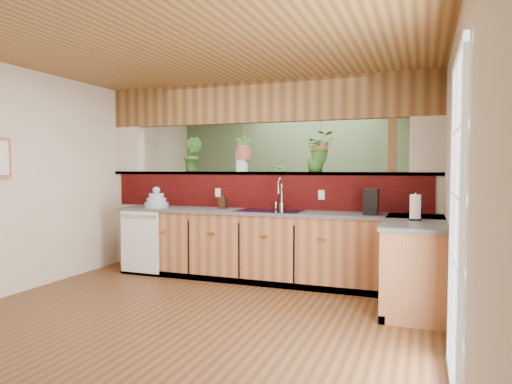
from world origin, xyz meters
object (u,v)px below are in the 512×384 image
(faucet, at_px, (280,193))
(soap_dispenser, at_px, (223,201))
(glass_jar, at_px, (242,158))
(paper_towel, at_px, (415,208))
(dish_stack, at_px, (156,201))
(coffee_maker, at_px, (371,203))
(shelving_console, at_px, (262,220))

(faucet, relative_size, soap_dispenser, 1.95)
(glass_jar, bearing_deg, paper_towel, -20.33)
(faucet, distance_m, dish_stack, 1.73)
(coffee_maker, relative_size, glass_jar, 0.81)
(faucet, bearing_deg, soap_dispenser, -174.52)
(faucet, height_order, coffee_maker, faucet)
(dish_stack, bearing_deg, faucet, 7.55)
(soap_dispenser, distance_m, shelving_console, 2.26)
(soap_dispenser, xyz_separation_m, glass_jar, (0.16, 0.29, 0.57))
(paper_towel, height_order, glass_jar, glass_jar)
(coffee_maker, xyz_separation_m, glass_jar, (-1.78, 0.40, 0.54))
(coffee_maker, xyz_separation_m, shelving_console, (-2.17, 2.30, -0.54))
(shelving_console, bearing_deg, glass_jar, -81.24)
(glass_jar, bearing_deg, coffee_maker, -12.73)
(dish_stack, height_order, soap_dispenser, dish_stack)
(dish_stack, relative_size, shelving_console, 0.20)
(soap_dispenser, relative_size, shelving_console, 0.13)
(soap_dispenser, height_order, paper_towel, paper_towel)
(coffee_maker, distance_m, paper_towel, 0.66)
(faucet, xyz_separation_m, glass_jar, (-0.62, 0.21, 0.45))
(coffee_maker, height_order, shelving_console, coffee_maker)
(paper_towel, bearing_deg, shelving_console, 134.11)
(coffee_maker, height_order, glass_jar, glass_jar)
(faucet, distance_m, soap_dispenser, 0.79)
(paper_towel, distance_m, shelving_console, 3.86)
(dish_stack, distance_m, glass_jar, 1.31)
(faucet, xyz_separation_m, soap_dispenser, (-0.78, -0.07, -0.12))
(soap_dispenser, relative_size, paper_towel, 0.75)
(dish_stack, height_order, shelving_console, dish_stack)
(dish_stack, xyz_separation_m, paper_towel, (3.36, -0.40, 0.04))
(dish_stack, distance_m, shelving_console, 2.49)
(dish_stack, distance_m, paper_towel, 3.38)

